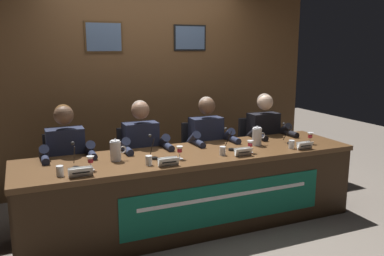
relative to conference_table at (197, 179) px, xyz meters
name	(u,v)px	position (x,y,z in m)	size (l,w,h in m)	color
ground_plane	(192,223)	(0.00, 0.11, -0.52)	(12.00, 12.00, 0.00)	#70665B
wall_back_panelled	(148,85)	(0.00, 1.53, 0.78)	(4.57, 0.14, 2.60)	brown
conference_table	(197,179)	(0.00, 0.00, 0.00)	(3.37, 0.85, 0.75)	brown
chair_far_left	(67,179)	(-1.15, 0.72, -0.08)	(0.44, 0.45, 0.91)	black
panelist_far_left	(67,158)	(-1.15, 0.52, 0.20)	(0.51, 0.48, 1.24)	black
nameplate_far_left	(81,172)	(-1.12, -0.22, 0.27)	(0.19, 0.06, 0.08)	white
juice_glass_far_left	(90,160)	(-1.02, -0.07, 0.32)	(0.06, 0.06, 0.12)	white
water_cup_far_left	(60,171)	(-1.28, -0.13, 0.27)	(0.06, 0.06, 0.08)	silver
microphone_far_left	(75,159)	(-1.13, 0.06, 0.31)	(0.06, 0.17, 0.22)	black
chair_center_left	(139,170)	(-0.39, 0.72, -0.08)	(0.44, 0.45, 0.91)	black
panelist_center_left	(143,150)	(-0.39, 0.52, 0.20)	(0.51, 0.48, 1.24)	black
nameplate_center_left	(168,162)	(-0.37, -0.22, 0.27)	(0.19, 0.06, 0.08)	white
juice_glass_center_left	(180,150)	(-0.20, -0.05, 0.32)	(0.06, 0.06, 0.12)	white
water_cup_center_left	(149,161)	(-0.52, -0.12, 0.27)	(0.06, 0.06, 0.08)	silver
microphone_center_left	(153,151)	(-0.42, 0.08, 0.31)	(0.06, 0.17, 0.22)	black
chair_center_right	(201,162)	(0.38, 0.72, -0.08)	(0.44, 0.45, 0.91)	black
panelist_center_right	(209,143)	(0.38, 0.52, 0.20)	(0.51, 0.48, 1.24)	black
nameplate_center_right	(243,152)	(0.40, -0.19, 0.27)	(0.17, 0.06, 0.08)	white
juice_glass_center_right	(250,144)	(0.52, -0.11, 0.32)	(0.06, 0.06, 0.12)	white
water_cup_center_right	(223,151)	(0.23, -0.08, 0.27)	(0.06, 0.06, 0.08)	silver
microphone_center_right	(229,142)	(0.39, 0.08, 0.31)	(0.06, 0.17, 0.22)	black
chair_far_right	(257,155)	(1.15, 0.72, -0.08)	(0.44, 0.45, 0.91)	black
panelist_far_right	(267,137)	(1.15, 0.52, 0.20)	(0.51, 0.48, 1.24)	black
nameplate_far_right	(305,145)	(1.11, -0.22, 0.27)	(0.17, 0.06, 0.08)	white
juice_glass_far_right	(310,136)	(1.31, -0.05, 0.32)	(0.06, 0.06, 0.12)	white
water_cup_far_right	(292,145)	(1.01, -0.13, 0.27)	(0.06, 0.06, 0.08)	silver
microphone_far_right	(288,137)	(1.11, 0.06, 0.31)	(0.06, 0.17, 0.22)	black
water_pitcher_left_side	(116,151)	(-0.76, 0.13, 0.33)	(0.15, 0.10, 0.21)	silver
water_pitcher_right_side	(257,136)	(0.75, 0.13, 0.33)	(0.15, 0.10, 0.21)	silver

